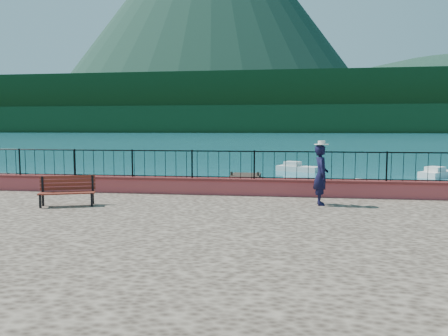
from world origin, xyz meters
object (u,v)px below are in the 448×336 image
(person, at_px, (321,175))
(boat_1, at_px, (377,188))
(boat_4, at_px, (298,166))
(boat_5, at_px, (439,172))
(park_bench, at_px, (67,197))
(boat_0, at_px, (148,189))

(person, bearing_deg, boat_1, -23.65)
(boat_4, bearing_deg, boat_5, 10.39)
(park_bench, height_order, person, person)
(person, xyz_separation_m, boat_0, (-8.06, 7.94, -1.72))
(park_bench, relative_size, boat_0, 0.41)
(boat_1, bearing_deg, person, -84.89)
(boat_1, bearing_deg, boat_5, 82.15)
(boat_1, bearing_deg, boat_0, -144.68)
(park_bench, height_order, boat_4, park_bench)
(boat_4, bearing_deg, park_bench, -81.38)
(boat_0, distance_m, boat_1, 11.90)
(boat_5, bearing_deg, park_bench, -173.06)
(boat_0, relative_size, boat_1, 1.08)
(boat_0, height_order, boat_4, same)
(person, height_order, boat_1, person)
(person, xyz_separation_m, boat_5, (9.80, 19.59, -1.72))
(park_bench, relative_size, boat_5, 0.52)
(boat_1, bearing_deg, boat_4, 131.96)
(boat_0, bearing_deg, park_bench, -94.89)
(park_bench, relative_size, boat_4, 0.50)
(park_bench, xyz_separation_m, boat_1, (11.20, 11.36, -1.07))
(person, distance_m, boat_1, 10.85)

